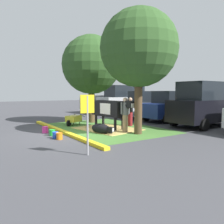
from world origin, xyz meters
TOP-DOWN VIEW (x-y plane):
  - ground_plane at (0.00, 0.00)m, footprint 80.00×80.00m
  - grass_island at (-0.57, 2.29)m, footprint 6.91×4.73m
  - curb_yellow at (-0.57, -0.22)m, footprint 8.11×0.24m
  - hay_bedding at (-0.15, 2.09)m, footprint 3.58×2.94m
  - shade_tree_left at (-2.92, 2.68)m, footprint 3.67×3.67m
  - shade_tree_right at (1.78, 2.56)m, footprint 3.52×3.52m
  - cow_holstein at (-0.20, 2.30)m, footprint 3.14×0.85m
  - calf_lying at (0.74, 1.20)m, footprint 1.33×0.78m
  - person_handler at (-0.37, 3.79)m, footprint 0.52×0.34m
  - person_visitor_near at (1.09, 2.33)m, footprint 0.34×0.53m
  - wheelbarrow at (-2.44, 1.20)m, footprint 1.20×1.49m
  - parking_sign at (3.58, -1.00)m, footprint 0.11×0.44m
  - bucket_pink at (-0.92, -0.94)m, footprint 0.31×0.31m
  - bucket_green at (-0.11, -0.87)m, footprint 0.28×0.28m
  - bucket_blue at (0.56, -0.96)m, footprint 0.27×0.27m
  - bucket_orange at (0.88, -0.91)m, footprint 0.27×0.27m
  - pickup_truck_maroon at (-8.66, 7.83)m, footprint 2.26×5.42m
  - suv_dark_grey at (-6.13, 7.71)m, footprint 2.15×4.62m
  - hatchback_white at (-3.10, 7.43)m, footprint 2.05×4.42m
  - sedan_blue at (-0.72, 7.59)m, footprint 2.05×4.42m
  - suv_black at (2.02, 7.33)m, footprint 2.15×4.62m

SIDE VIEW (x-z plane):
  - ground_plane at x=0.00m, z-range 0.00..0.00m
  - grass_island at x=-0.57m, z-range 0.00..0.02m
  - hay_bedding at x=-0.15m, z-range 0.01..0.04m
  - curb_yellow at x=-0.57m, z-range 0.00..0.12m
  - bucket_green at x=-0.11m, z-range 0.01..0.28m
  - bucket_blue at x=0.56m, z-range 0.01..0.28m
  - bucket_orange at x=0.88m, z-range 0.01..0.29m
  - bucket_pink at x=-0.92m, z-range 0.01..0.32m
  - calf_lying at x=0.74m, z-range 0.00..0.48m
  - wheelbarrow at x=-2.44m, z-range 0.07..0.70m
  - person_handler at x=-0.37m, z-range 0.06..1.70m
  - person_visitor_near at x=1.09m, z-range 0.07..1.76m
  - hatchback_white at x=-3.10m, z-range -0.03..1.99m
  - sedan_blue at x=-0.72m, z-range -0.03..1.99m
  - cow_holstein at x=-0.20m, z-range 0.31..1.85m
  - pickup_truck_maroon at x=-8.66m, z-range -0.10..2.32m
  - suv_dark_grey at x=-6.13m, z-range 0.01..2.53m
  - suv_black at x=2.02m, z-range 0.01..2.53m
  - parking_sign at x=3.58m, z-range 0.39..2.26m
  - shade_tree_left at x=-2.92m, z-range 0.90..6.39m
  - shade_tree_right at x=1.78m, z-range 1.06..6.75m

